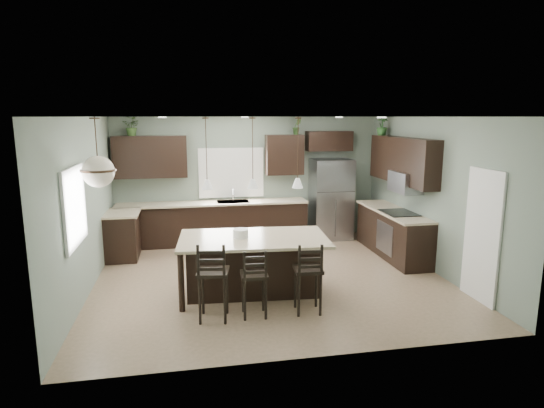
{
  "coord_description": "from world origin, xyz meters",
  "views": [
    {
      "loc": [
        -1.4,
        -7.5,
        2.8
      ],
      "look_at": [
        0.1,
        0.4,
        1.25
      ],
      "focal_mm": 30.0,
      "sensor_mm": 36.0,
      "label": 1
    }
  ],
  "objects_px": {
    "bar_stool_right": "(308,277)",
    "plant_back_left": "(132,126)",
    "kitchen_island": "(254,265)",
    "refrigerator": "(331,199)",
    "serving_dish": "(241,233)",
    "bar_stool_left": "(213,281)",
    "bar_stool_center": "(254,282)"
  },
  "relations": [
    {
      "from": "kitchen_island",
      "to": "plant_back_left",
      "type": "distance_m",
      "value": 4.36
    },
    {
      "from": "bar_stool_left",
      "to": "bar_stool_center",
      "type": "bearing_deg",
      "value": 9.78
    },
    {
      "from": "bar_stool_left",
      "to": "bar_stool_right",
      "type": "bearing_deg",
      "value": 9.16
    },
    {
      "from": "kitchen_island",
      "to": "serving_dish",
      "type": "distance_m",
      "value": 0.57
    },
    {
      "from": "bar_stool_center",
      "to": "bar_stool_right",
      "type": "distance_m",
      "value": 0.78
    },
    {
      "from": "refrigerator",
      "to": "plant_back_left",
      "type": "relative_size",
      "value": 4.61
    },
    {
      "from": "plant_back_left",
      "to": "refrigerator",
      "type": "bearing_deg",
      "value": -1.87
    },
    {
      "from": "kitchen_island",
      "to": "serving_dish",
      "type": "height_order",
      "value": "serving_dish"
    },
    {
      "from": "bar_stool_right",
      "to": "plant_back_left",
      "type": "distance_m",
      "value": 5.31
    },
    {
      "from": "serving_dish",
      "to": "bar_stool_left",
      "type": "relative_size",
      "value": 0.21
    },
    {
      "from": "bar_stool_center",
      "to": "bar_stool_right",
      "type": "xyz_separation_m",
      "value": [
        0.78,
        -0.01,
        0.03
      ]
    },
    {
      "from": "bar_stool_right",
      "to": "plant_back_left",
      "type": "relative_size",
      "value": 2.65
    },
    {
      "from": "serving_dish",
      "to": "plant_back_left",
      "type": "distance_m",
      "value": 4.02
    },
    {
      "from": "bar_stool_right",
      "to": "plant_back_left",
      "type": "height_order",
      "value": "plant_back_left"
    },
    {
      "from": "kitchen_island",
      "to": "bar_stool_left",
      "type": "xyz_separation_m",
      "value": [
        -0.69,
        -0.86,
        0.11
      ]
    },
    {
      "from": "bar_stool_right",
      "to": "refrigerator",
      "type": "bearing_deg",
      "value": 72.59
    },
    {
      "from": "serving_dish",
      "to": "bar_stool_right",
      "type": "height_order",
      "value": "serving_dish"
    },
    {
      "from": "kitchen_island",
      "to": "serving_dish",
      "type": "bearing_deg",
      "value": 180.0
    },
    {
      "from": "kitchen_island",
      "to": "bar_stool_center",
      "type": "relative_size",
      "value": 2.31
    },
    {
      "from": "bar_stool_left",
      "to": "plant_back_left",
      "type": "distance_m",
      "value": 4.73
    },
    {
      "from": "serving_dish",
      "to": "bar_stool_center",
      "type": "xyz_separation_m",
      "value": [
        0.08,
        -0.87,
        -0.49
      ]
    },
    {
      "from": "kitchen_island",
      "to": "plant_back_left",
      "type": "height_order",
      "value": "plant_back_left"
    },
    {
      "from": "plant_back_left",
      "to": "serving_dish",
      "type": "bearing_deg",
      "value": -59.09
    },
    {
      "from": "refrigerator",
      "to": "plant_back_left",
      "type": "bearing_deg",
      "value": 178.13
    },
    {
      "from": "refrigerator",
      "to": "bar_stool_right",
      "type": "relative_size",
      "value": 1.74
    },
    {
      "from": "serving_dish",
      "to": "bar_stool_left",
      "type": "bearing_deg",
      "value": -119.38
    },
    {
      "from": "refrigerator",
      "to": "serving_dish",
      "type": "height_order",
      "value": "refrigerator"
    },
    {
      "from": "bar_stool_center",
      "to": "plant_back_left",
      "type": "bearing_deg",
      "value": 118.87
    },
    {
      "from": "refrigerator",
      "to": "bar_stool_right",
      "type": "xyz_separation_m",
      "value": [
        -1.6,
        -3.9,
        -0.39
      ]
    },
    {
      "from": "refrigerator",
      "to": "kitchen_island",
      "type": "relative_size",
      "value": 0.8
    },
    {
      "from": "kitchen_island",
      "to": "bar_stool_right",
      "type": "height_order",
      "value": "bar_stool_right"
    },
    {
      "from": "kitchen_island",
      "to": "plant_back_left",
      "type": "xyz_separation_m",
      "value": [
        -2.09,
        3.18,
        2.14
      ]
    }
  ]
}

